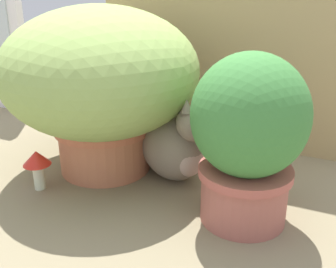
# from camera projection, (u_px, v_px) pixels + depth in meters

# --- Properties ---
(ground_plane) EXTENTS (6.00, 6.00, 0.00)m
(ground_plane) POSITION_uv_depth(u_px,v_px,m) (136.00, 197.00, 1.27)
(ground_plane) COLOR #807457
(cardboard_backdrop) EXTENTS (1.04, 0.03, 0.97)m
(cardboard_backdrop) POSITION_uv_depth(u_px,v_px,m) (229.00, 19.00, 1.51)
(cardboard_backdrop) COLOR tan
(cardboard_backdrop) RESTS_ON ground
(grass_planter) EXTENTS (0.65, 0.65, 0.56)m
(grass_planter) POSITION_uv_depth(u_px,v_px,m) (101.00, 79.00, 1.34)
(grass_planter) COLOR #C1724F
(grass_planter) RESTS_ON ground
(leafy_planter) EXTENTS (0.31, 0.31, 0.47)m
(leafy_planter) POSITION_uv_depth(u_px,v_px,m) (248.00, 135.00, 1.07)
(leafy_planter) COLOR #AC6053
(leafy_planter) RESTS_ON ground
(cat) EXTENTS (0.34, 0.29, 0.32)m
(cat) POSITION_uv_depth(u_px,v_px,m) (175.00, 145.00, 1.34)
(cat) COLOR gray
(cat) RESTS_ON ground
(mushroom_ornament_red) EXTENTS (0.09, 0.09, 0.13)m
(mushroom_ornament_red) POSITION_uv_depth(u_px,v_px,m) (37.00, 162.00, 1.29)
(mushroom_ornament_red) COLOR silver
(mushroom_ornament_red) RESTS_ON ground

